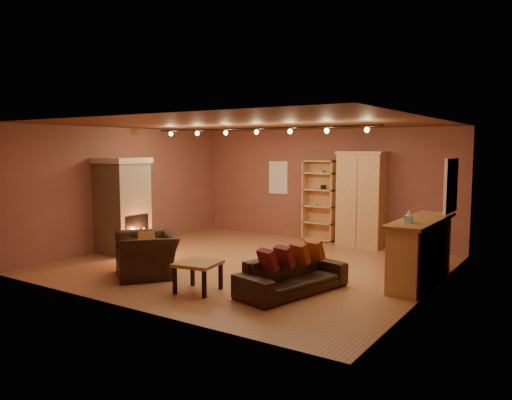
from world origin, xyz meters
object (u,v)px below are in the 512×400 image
Objects in this scene: bookcase at (320,200)px; bar_counter at (421,250)px; armchair at (147,248)px; armoire at (361,199)px; fireplace at (123,205)px; loveseat at (292,268)px; coffee_table at (198,266)px.

bookcase is 4.18m from bar_counter.
bookcase is 5.05m from armchair.
armchair is at bearing -115.37° from armoire.
fireplace is at bearing -169.77° from bar_counter.
fireplace is 1.04× the size of loveseat.
loveseat is 1.53m from coffee_table.
fireplace reaches higher than armchair.
fireplace reaches higher than bar_counter.
bookcase is at bearing 171.30° from armoire.
armchair is (1.94, -1.17, -0.54)m from fireplace.
bookcase reaches higher than bar_counter.
bookcase is at bearing 140.97° from bar_counter.
fireplace is 2.32m from armchair.
armoire is (4.18, 3.56, 0.07)m from fireplace.
armoire reaches higher than loveseat.
armoire reaches higher than armchair.
armchair is (-4.31, -2.29, -0.05)m from bar_counter.
armoire is at bearing -8.70° from bookcase.
fireplace reaches higher than coffee_table.
loveseat is (1.67, -4.38, -0.64)m from bookcase.
armoire reaches higher than coffee_table.
armchair is (-1.08, -4.91, -0.51)m from bookcase.
fireplace is 5.49m from armoire.
bookcase is (3.02, 3.74, -0.03)m from fireplace.
loveseat is (4.68, -0.64, -0.66)m from fireplace.
armchair reaches higher than loveseat.
bookcase is 2.72× the size of coffee_table.
fireplace is at bearing 156.93° from coffee_table.
fireplace is 4.81m from bookcase.
armoire is at bearing 101.98° from armchair.
coffee_table is at bearing 135.65° from loveseat.
bookcase is 0.99× the size of loveseat.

